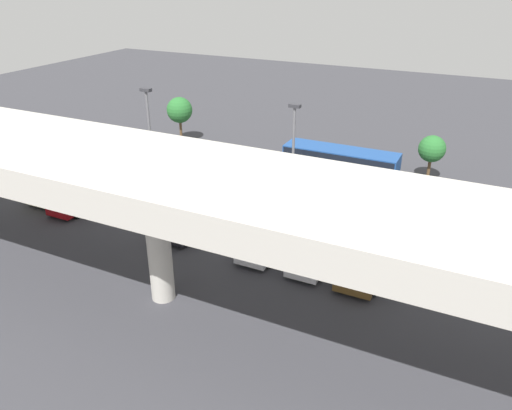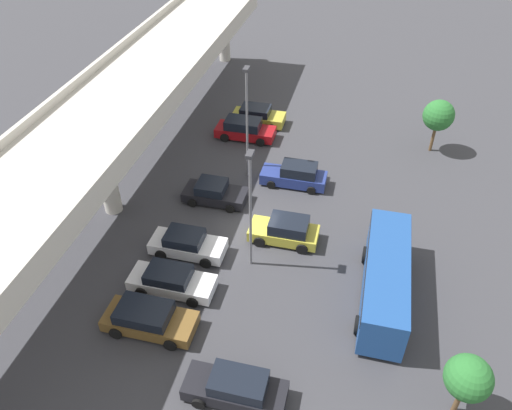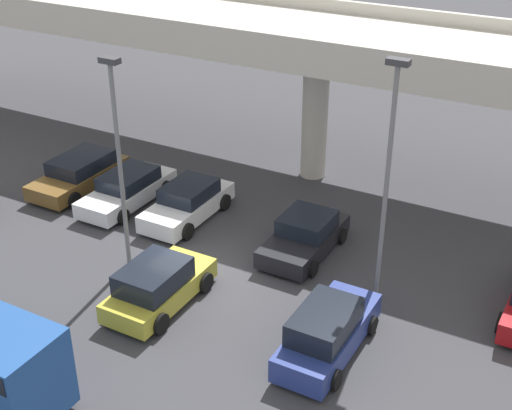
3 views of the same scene
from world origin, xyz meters
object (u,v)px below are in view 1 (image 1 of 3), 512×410
(parked_car_1, at_px, (364,264))
(parked_car_3, at_px, (265,241))
(parked_car_0, at_px, (433,230))
(tree_front_left, at_px, (432,149))
(parked_car_7, at_px, (81,196))
(lamp_post_mid_lot, at_px, (293,156))
(parked_car_8, at_px, (59,188))
(parked_car_4, at_px, (266,196))
(shuttle_bus, at_px, (340,163))
(tree_front_centre, at_px, (180,110))
(parked_car_5, at_px, (188,222))
(parked_car_6, at_px, (189,183))
(parked_car_2, at_px, (315,252))
(lamp_post_near_aisle, at_px, (151,143))

(parked_car_1, xyz_separation_m, parked_car_3, (5.83, -0.02, -0.01))
(parked_car_0, distance_m, tree_front_left, 10.06)
(parked_car_3, bearing_deg, parked_car_7, 90.39)
(lamp_post_mid_lot, bearing_deg, parked_car_8, 12.28)
(parked_car_4, height_order, shuttle_bus, shuttle_bus)
(parked_car_1, bearing_deg, tree_front_centre, 55.49)
(parked_car_7, xyz_separation_m, shuttle_bus, (-14.81, -11.81, 0.85))
(parked_car_7, relative_size, lamp_post_mid_lot, 0.62)
(parked_car_3, relative_size, lamp_post_mid_lot, 0.58)
(parked_car_3, bearing_deg, parked_car_5, 89.66)
(tree_front_left, bearing_deg, parked_car_3, 65.73)
(parked_car_4, relative_size, parked_car_6, 0.92)
(parked_car_2, distance_m, parked_car_4, 7.76)
(parked_car_6, relative_size, tree_front_centre, 1.09)
(parked_car_5, bearing_deg, parked_car_1, -90.24)
(parked_car_2, xyz_separation_m, lamp_post_near_aisle, (11.84, -1.35, 4.23))
(parked_car_7, relative_size, tree_front_centre, 1.12)
(parked_car_0, height_order, parked_car_1, parked_car_0)
(parked_car_7, bearing_deg, parked_car_6, -46.40)
(parked_car_0, xyz_separation_m, shuttle_bus, (7.77, -6.23, 0.91))
(parked_car_4, height_order, parked_car_6, parked_car_6)
(parked_car_2, height_order, tree_front_centre, tree_front_centre)
(parked_car_3, height_order, tree_front_left, tree_front_left)
(parked_car_1, relative_size, parked_car_4, 1.12)
(parked_car_0, height_order, parked_car_4, parked_car_4)
(parked_car_5, height_order, parked_car_8, parked_car_8)
(tree_front_centre, bearing_deg, parked_car_3, 136.70)
(parked_car_4, distance_m, tree_front_left, 13.60)
(parked_car_2, relative_size, parked_car_4, 1.13)
(parked_car_8, relative_size, tree_front_centre, 1.04)
(parked_car_7, relative_size, parked_car_8, 1.08)
(parked_car_1, xyz_separation_m, shuttle_bus, (5.02, -11.73, 0.93))
(parked_car_0, height_order, parked_car_7, parked_car_7)
(parked_car_6, height_order, tree_front_centre, tree_front_centre)
(parked_car_8, distance_m, lamp_post_mid_lot, 17.37)
(parked_car_7, xyz_separation_m, tree_front_centre, (1.66, -14.86, 2.30))
(tree_front_centre, bearing_deg, parked_car_0, 159.06)
(parked_car_5, relative_size, shuttle_bus, 0.50)
(tree_front_centre, bearing_deg, lamp_post_mid_lot, 145.43)
(parked_car_2, xyz_separation_m, shuttle_bus, (2.21, -11.57, 0.98))
(parked_car_8, relative_size, lamp_post_mid_lot, 0.57)
(parked_car_2, relative_size, lamp_post_near_aisle, 0.58)
(parked_car_2, xyz_separation_m, tree_front_centre, (18.67, -14.61, 2.42))
(tree_front_left, xyz_separation_m, tree_front_centre, (22.53, 0.46, 0.50))
(parked_car_8, height_order, shuttle_bus, shuttle_bus)
(parked_car_2, xyz_separation_m, parked_car_7, (17.01, 0.24, 0.12))
(parked_car_7, distance_m, tree_front_centre, 15.12)
(parked_car_8, distance_m, lamp_post_near_aisle, 8.86)
(parked_car_0, distance_m, parked_car_6, 17.13)
(parked_car_0, height_order, tree_front_centre, tree_front_centre)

